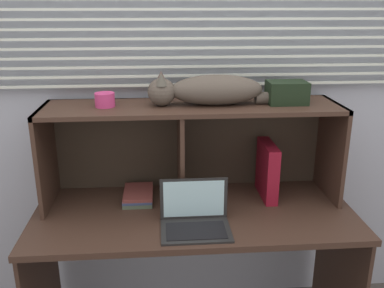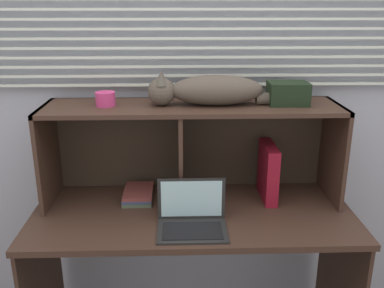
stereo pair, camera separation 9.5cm
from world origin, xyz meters
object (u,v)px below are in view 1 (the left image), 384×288
Objects in this scene: laptop at (195,219)px; binder_upright at (267,170)px; small_basket at (105,100)px; book_stack at (138,195)px; storage_box at (287,92)px; cat at (209,90)px.

laptop is 0.52m from binder_upright.
small_basket is at bearing 143.34° from laptop.
laptop is 1.42× the size of book_stack.
laptop is 1.08× the size of binder_upright.
storage_box reaches higher than binder_upright.
laptop is (-0.09, -0.30, -0.53)m from cat.
storage_box is at bearing 0.00° from cat.
cat is 0.53m from binder_upright.
storage_box is (0.89, 0.00, 0.02)m from small_basket.
book_stack is at bearing 179.79° from storage_box.
storage_box is (0.07, 0.00, 0.41)m from binder_upright.
cat reaches higher than laptop.
small_basket is (-0.50, 0.00, -0.04)m from cat.
cat is at bearing -180.00° from binder_upright.
cat is 7.78× the size of small_basket.
cat is 2.35× the size of laptop.
storage_box is (0.48, 0.30, 0.51)m from laptop.
laptop is at bearing -107.02° from cat.
cat reaches higher than binder_upright.
laptop reaches higher than book_stack.
book_stack is at bearing 179.56° from cat.
laptop is 0.71m from small_basket.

